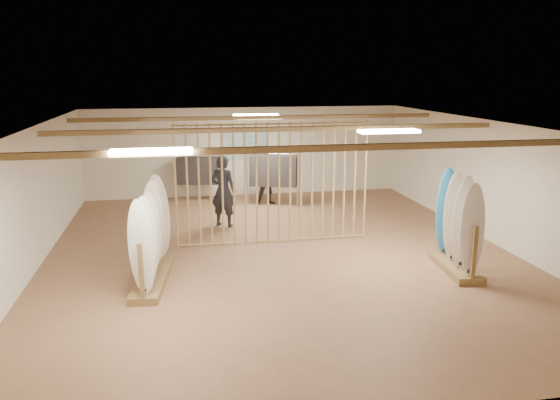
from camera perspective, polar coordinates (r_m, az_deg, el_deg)
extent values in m
plane|color=#966948|center=(12.04, 0.00, -5.57)|extent=(12.00, 12.00, 0.00)
plane|color=#999691|center=(11.45, 0.00, 7.82)|extent=(12.00, 12.00, 0.00)
plane|color=white|center=(17.51, -3.68, 5.06)|extent=(12.00, 0.00, 12.00)
plane|color=white|center=(6.14, 10.68, -10.84)|extent=(12.00, 0.00, 12.00)
plane|color=white|center=(11.83, -24.54, -0.09)|extent=(0.00, 12.00, 12.00)
plane|color=white|center=(13.50, 21.34, 1.73)|extent=(0.00, 12.00, 12.00)
cube|color=olive|center=(11.46, 0.00, 7.42)|extent=(9.50, 6.12, 0.10)
cube|color=white|center=(11.46, 0.00, 7.52)|extent=(1.20, 0.35, 0.06)
cylinder|color=tan|center=(12.25, -10.87, 1.31)|extent=(0.05, 0.05, 2.78)
cylinder|color=tan|center=(12.26, -9.66, 1.36)|extent=(0.05, 0.05, 2.78)
cylinder|color=tan|center=(12.26, -8.45, 1.42)|extent=(0.05, 0.05, 2.78)
cylinder|color=tan|center=(12.27, -7.25, 1.47)|extent=(0.05, 0.05, 2.78)
cylinder|color=tan|center=(12.29, -6.04, 1.51)|extent=(0.05, 0.05, 2.78)
cylinder|color=tan|center=(12.31, -4.84, 1.56)|extent=(0.05, 0.05, 2.78)
cylinder|color=tan|center=(12.34, -3.65, 1.61)|extent=(0.05, 0.05, 2.78)
cylinder|color=tan|center=(12.38, -2.46, 1.66)|extent=(0.05, 0.05, 2.78)
cylinder|color=tan|center=(12.42, -1.28, 1.70)|extent=(0.05, 0.05, 2.78)
cylinder|color=tan|center=(12.46, -0.10, 1.75)|extent=(0.05, 0.05, 2.78)
cylinder|color=tan|center=(12.51, 1.06, 1.79)|extent=(0.05, 0.05, 2.78)
cylinder|color=tan|center=(12.56, 2.22, 1.83)|extent=(0.05, 0.05, 2.78)
cylinder|color=tan|center=(12.62, 3.37, 1.88)|extent=(0.05, 0.05, 2.78)
cylinder|color=tan|center=(12.69, 4.50, 1.92)|extent=(0.05, 0.05, 2.78)
cylinder|color=tan|center=(12.76, 5.62, 1.96)|extent=(0.05, 0.05, 2.78)
cylinder|color=tan|center=(12.83, 6.73, 1.99)|extent=(0.05, 0.05, 2.78)
cylinder|color=tan|center=(12.91, 7.83, 2.03)|extent=(0.05, 0.05, 2.78)
cylinder|color=tan|center=(12.99, 8.91, 2.07)|extent=(0.05, 0.05, 2.78)
cube|color=#3897C6|center=(17.46, -3.68, 5.70)|extent=(1.40, 0.03, 0.90)
cube|color=olive|center=(10.73, -13.11, -7.93)|extent=(0.78, 2.35, 0.14)
cylinder|color=black|center=(10.46, -13.35, -3.52)|extent=(0.28, 2.24, 0.01)
ellipsoid|color=white|center=(9.54, -14.29, -4.77)|extent=(0.45, 0.11, 1.72)
ellipsoid|color=white|center=(9.90, -13.90, -4.09)|extent=(0.45, 0.11, 1.72)
ellipsoid|color=silver|center=(10.26, -13.54, -3.46)|extent=(0.45, 0.11, 1.72)
ellipsoid|color=silver|center=(10.62, -13.21, -2.87)|extent=(0.45, 0.11, 1.72)
ellipsoid|color=silver|center=(10.98, -12.90, -2.32)|extent=(0.45, 0.11, 1.72)
ellipsoid|color=silver|center=(11.35, -12.61, -1.80)|extent=(0.45, 0.11, 1.72)
cube|color=olive|center=(11.55, 17.84, -6.70)|extent=(0.69, 1.69, 0.14)
cylinder|color=black|center=(11.28, 18.16, -2.47)|extent=(0.17, 1.59, 0.01)
ellipsoid|color=white|center=(10.72, 19.46, -2.98)|extent=(0.46, 0.10, 1.77)
ellipsoid|color=silver|center=(11.08, 18.59, -2.40)|extent=(0.46, 0.10, 1.77)
ellipsoid|color=white|center=(11.45, 17.78, -1.85)|extent=(0.46, 0.10, 1.77)
ellipsoid|color=#2D8CD1|center=(11.82, 17.02, -1.33)|extent=(0.46, 0.10, 1.77)
cylinder|color=silver|center=(16.80, -8.66, 4.57)|extent=(1.32, 0.32, 0.03)
cube|color=black|center=(16.87, -8.61, 3.04)|extent=(1.29, 0.60, 0.82)
cylinder|color=silver|center=(16.91, -8.59, 2.32)|extent=(0.03, 0.03, 1.44)
cylinder|color=silver|center=(16.00, -0.70, 4.86)|extent=(1.42, 0.53, 0.03)
cube|color=black|center=(16.09, -0.70, 3.07)|extent=(1.43, 0.82, 0.91)
cylinder|color=silver|center=(16.13, -0.70, 2.23)|extent=(0.03, 0.03, 1.60)
imported|color=black|center=(13.94, -5.97, 1.43)|extent=(0.92, 0.82, 2.09)
imported|color=#302B25|center=(16.27, -1.23, 2.50)|extent=(0.86, 0.70, 1.70)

